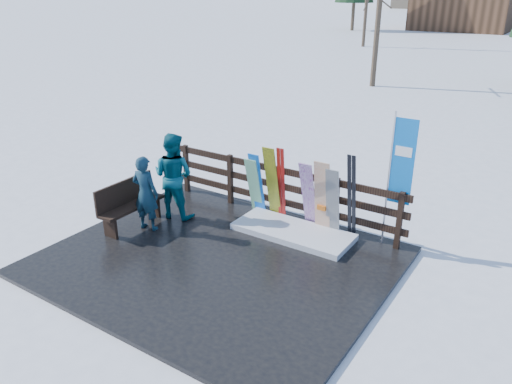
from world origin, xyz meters
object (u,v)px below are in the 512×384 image
Objects in this scene: snowboard_1 at (254,186)px; person_back at (173,176)px; snowboard_4 at (332,203)px; snowboard_5 at (322,198)px; snowboard_0 at (257,184)px; snowboard_3 at (308,196)px; snowboard_2 at (272,183)px; rental_flag at (399,167)px; person_front at (146,193)px; bench at (129,202)px.

snowboard_1 is 0.72× the size of person_back.
snowboard_4 is 0.23m from snowboard_5.
snowboard_3 is at bearing 0.00° from snowboard_0.
snowboard_2 reaches higher than snowboard_5.
snowboard_0 is 3.04m from rental_flag.
snowboard_2 is at bearing 180.00° from snowboard_5.
snowboard_0 is 1.76m from snowboard_4.
snowboard_1 is 0.48m from snowboard_2.
snowboard_2 reaches higher than snowboard_0.
snowboard_4 is at bearing -172.54° from person_back.
rental_flag is 1.41× the size of person_back.
rental_flag is at bearing -173.53° from person_back.
person_front reaches higher than snowboard_1.
person_front is (-2.74, -1.77, 0.04)m from snowboard_3.
snowboard_0 is at bearing -0.00° from snowboard_1.
snowboard_3 is (1.30, 0.00, 0.09)m from snowboard_1.
rental_flag is (4.81, 2.13, 1.09)m from bench.
snowboard_2 reaches higher than snowboard_1.
snowboard_1 is (1.85, 1.86, 0.13)m from bench.
person_front is at bearing -151.50° from snowboard_4.
rental_flag reaches higher than bench.
snowboard_2 is at bearing -173.87° from rental_flag.
snowboard_4 is (3.68, 1.86, 0.20)m from bench.
snowboard_4 reaches higher than snowboard_1.
snowboard_5 reaches higher than snowboard_4.
snowboard_2 is 0.91× the size of person_back.
snowboard_5 reaches higher than snowboard_1.
person_back is at bearing -161.52° from snowboard_5.
snowboard_5 is (3.45, 1.86, 0.25)m from bench.
snowboard_1 is 0.87× the size of snowboard_5.
snowboard_0 is 0.56× the size of rental_flag.
snowboard_5 is 0.99× the size of person_front.
snowboard_4 is (0.53, -0.00, -0.02)m from snowboard_3.
snowboard_0 is at bearing -174.67° from rental_flag.
snowboard_0 is 1.01× the size of snowboard_4.
snowboard_3 is at bearing 0.00° from snowboard_2.
rental_flag is 4.58m from person_back.
person_front is (-1.44, -1.77, 0.13)m from snowboard_1.
person_back is (0.05, 0.78, 0.14)m from person_front.
snowboard_2 is at bearing 180.00° from snowboard_3.
snowboard_1 is 0.87× the size of snowboard_3.
snowboard_4 reaches higher than bench.
snowboard_2 is 1.15m from snowboard_5.
snowboard_5 is (1.61, 0.00, 0.12)m from snowboard_1.
person_front is (-3.27, -1.77, 0.07)m from snowboard_4.
snowboard_2 is at bearing 0.00° from snowboard_1.
snowboard_5 is at bearing -171.31° from person_back.
snowboard_4 is (1.76, 0.00, -0.00)m from snowboard_0.
person_back is at bearing -163.74° from rental_flag.
rental_flag is at bearing 13.39° from snowboard_4.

